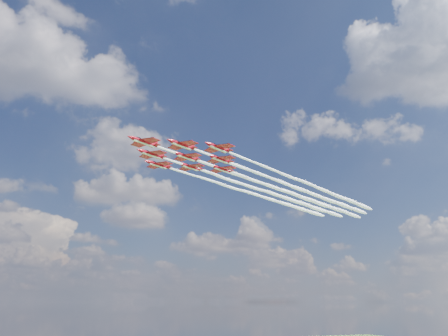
{
  "coord_description": "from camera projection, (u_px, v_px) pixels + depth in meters",
  "views": [
    {
      "loc": [
        -39.36,
        -126.39,
        34.36
      ],
      "look_at": [
        11.66,
        4.71,
        77.71
      ],
      "focal_mm": 35.0,
      "sensor_mm": 36.0,
      "label": 1
    }
  ],
  "objects": [
    {
      "name": "jet_lead",
      "position": [
        254.0,
        180.0,
        168.25
      ],
      "size": [
        103.76,
        59.68,
        2.84
      ],
      "rotation": [
        0.0,
        0.0,
        0.51
      ],
      "color": "#A30917"
    },
    {
      "name": "jet_row4_starb",
      "position": [
        278.0,
        195.0,
        191.97
      ],
      "size": [
        103.76,
        59.68,
        2.84
      ],
      "rotation": [
        0.0,
        0.0,
        0.51
      ],
      "color": "#A30917"
    },
    {
      "name": "jet_tail",
      "position": [
        301.0,
        197.0,
        194.39
      ],
      "size": [
        103.76,
        59.68,
        2.84
      ],
      "rotation": [
        0.0,
        0.0,
        0.51
      ],
      "color": "#A30917"
    },
    {
      "name": "jet_row3_starb",
      "position": [
        253.0,
        194.0,
        189.56
      ],
      "size": [
        103.76,
        59.68,
        2.84
      ],
      "rotation": [
        0.0,
        0.0,
        0.51
      ],
      "color": "#A30917"
    },
    {
      "name": "jet_row2_port",
      "position": [
        282.0,
        182.0,
        170.67
      ],
      "size": [
        103.76,
        59.68,
        2.84
      ],
      "rotation": [
        0.0,
        0.0,
        0.51
      ],
      "color": "#A30917"
    },
    {
      "name": "jet_row3_centre",
      "position": [
        280.0,
        189.0,
        181.32
      ],
      "size": [
        103.76,
        59.68,
        2.84
      ],
      "rotation": [
        0.0,
        0.0,
        0.51
      ],
      "color": "#A30917"
    },
    {
      "name": "jet_row2_starb",
      "position": [
        254.0,
        188.0,
        178.9
      ],
      "size": [
        103.76,
        59.68,
        2.84
      ],
      "rotation": [
        0.0,
        0.0,
        0.51
      ],
      "color": "#A30917"
    },
    {
      "name": "jet_row4_port",
      "position": [
        305.0,
        191.0,
        183.74
      ],
      "size": [
        103.76,
        59.68,
        2.84
      ],
      "rotation": [
        0.0,
        0.0,
        0.51
      ],
      "color": "#A30917"
    },
    {
      "name": "jet_row3_port",
      "position": [
        308.0,
        184.0,
        173.08
      ],
      "size": [
        103.76,
        59.68,
        2.84
      ],
      "rotation": [
        0.0,
        0.0,
        0.51
      ],
      "color": "#A30917"
    }
  ]
}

